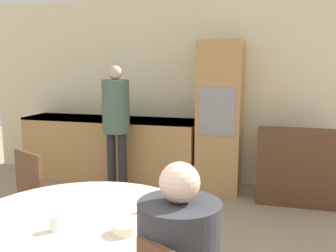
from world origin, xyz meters
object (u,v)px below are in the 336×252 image
(chair_far_left, at_px, (20,207))
(bowl_centre, at_px, (125,228))
(oven_unit, at_px, (220,117))
(bowl_near, at_px, (167,224))
(cup, at_px, (56,224))
(sideboard, at_px, (295,166))
(person_standing, at_px, (116,115))
(dining_table, at_px, (83,248))

(chair_far_left, distance_m, bowl_centre, 1.34)
(chair_far_left, relative_size, bowl_centre, 6.88)
(oven_unit, bearing_deg, bowl_near, -87.92)
(chair_far_left, bearing_deg, cup, -16.23)
(sideboard, distance_m, bowl_centre, 3.08)
(chair_far_left, distance_m, cup, 1.08)
(person_standing, xyz_separation_m, cup, (0.78, -2.66, -0.23))
(chair_far_left, relative_size, person_standing, 0.59)
(dining_table, distance_m, cup, 0.31)
(oven_unit, xyz_separation_m, bowl_near, (0.11, -2.99, -0.20))
(cup, relative_size, bowl_near, 0.48)
(person_standing, bearing_deg, sideboard, 7.09)
(dining_table, height_order, bowl_centre, bowl_centre)
(sideboard, height_order, person_standing, person_standing)
(bowl_centre, bearing_deg, chair_far_left, 151.12)
(cup, xyz_separation_m, bowl_near, (0.58, 0.20, -0.02))
(bowl_near, bearing_deg, person_standing, 118.88)
(bowl_near, bearing_deg, cup, -161.38)
(person_standing, relative_size, cup, 20.43)
(chair_far_left, relative_size, cup, 12.05)
(sideboard, relative_size, bowl_centre, 6.40)
(oven_unit, xyz_separation_m, person_standing, (-1.25, -0.52, 0.04))
(dining_table, relative_size, chair_far_left, 1.45)
(chair_far_left, bearing_deg, oven_unit, 89.44)
(oven_unit, relative_size, chair_far_left, 2.02)
(sideboard, bearing_deg, person_standing, -172.91)
(chair_far_left, bearing_deg, sideboard, 71.47)
(oven_unit, xyz_separation_m, cup, (-0.47, -3.18, -0.19))
(person_standing, relative_size, bowl_near, 9.75)
(sideboard, bearing_deg, dining_table, -116.69)
(oven_unit, height_order, chair_far_left, oven_unit)
(bowl_near, height_order, bowl_centre, bowl_centre)
(cup, xyz_separation_m, bowl_centre, (0.38, 0.07, -0.01))
(chair_far_left, height_order, person_standing, person_standing)
(bowl_near, bearing_deg, bowl_centre, -148.14)
(person_standing, bearing_deg, bowl_near, -61.12)
(chair_far_left, bearing_deg, bowl_centre, -2.77)
(dining_table, xyz_separation_m, bowl_centre, (0.33, -0.12, 0.22))
(cup, relative_size, bowl_centre, 0.57)
(sideboard, distance_m, person_standing, 2.31)
(dining_table, relative_size, person_standing, 0.86)
(oven_unit, height_order, dining_table, oven_unit)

